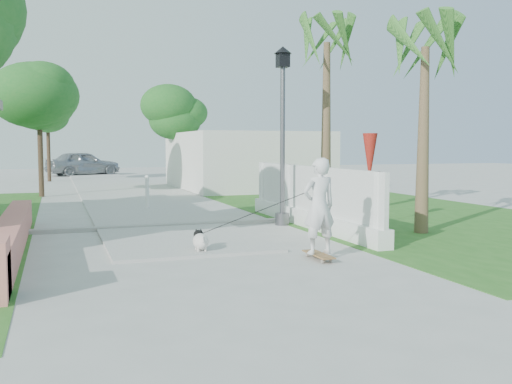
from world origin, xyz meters
name	(u,v)px	position (x,y,z in m)	size (l,w,h in m)	color
ground	(239,284)	(0.00, 0.00, 0.00)	(90.00, 90.00, 0.00)	#B7B7B2
path_strip	(111,187)	(0.00, 20.00, 0.03)	(3.20, 36.00, 0.06)	#B7B7B2
curb	(164,226)	(0.00, 6.00, 0.05)	(6.50, 0.25, 0.10)	#999993
grass_right	(372,208)	(7.00, 8.00, 0.01)	(8.00, 20.00, 0.01)	#29631F
pink_wall	(10,238)	(-3.30, 3.55, 0.31)	(0.45, 8.20, 0.80)	tan
lattice_fence	(309,205)	(3.40, 5.00, 0.54)	(0.35, 7.00, 1.50)	white
building_right	(244,160)	(6.00, 18.00, 1.30)	(6.00, 8.00, 2.60)	silver
street_lamp	(283,128)	(2.90, 5.50, 2.43)	(0.44, 0.44, 4.44)	#59595E
bollard	(147,191)	(0.20, 10.00, 0.58)	(0.14, 0.14, 1.09)	white
patio_umbrella	(370,158)	(4.80, 4.50, 1.69)	(0.36, 0.36, 2.30)	#59595E
tree_path_left	(39,98)	(-2.98, 15.98, 3.82)	(3.40, 3.40, 5.23)	#4C3826
tree_path_right	(177,115)	(3.22, 19.98, 3.49)	(3.00, 3.00, 4.79)	#4C3826
tree_path_far	(48,112)	(-2.78, 25.98, 3.82)	(3.20, 3.20, 5.17)	#4C3826
palm_far	(327,54)	(4.60, 6.50, 4.48)	(1.80, 1.80, 5.30)	brown
palm_near	(425,58)	(5.40, 3.20, 3.95)	(1.80, 1.80, 4.70)	brown
skateboarder	(261,213)	(1.01, 1.84, 0.78)	(2.13, 1.92, 1.79)	olive
dog	(200,240)	(0.04, 2.50, 0.24)	(0.31, 0.64, 0.44)	silver
parked_car	(83,163)	(-0.70, 32.20, 0.81)	(1.92, 4.78, 1.63)	#AAADB2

